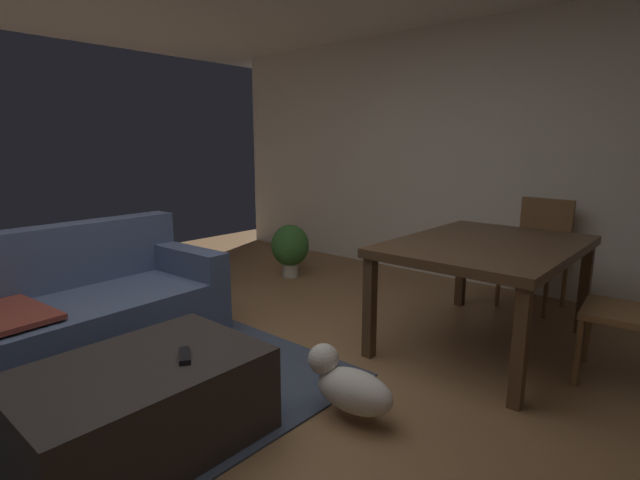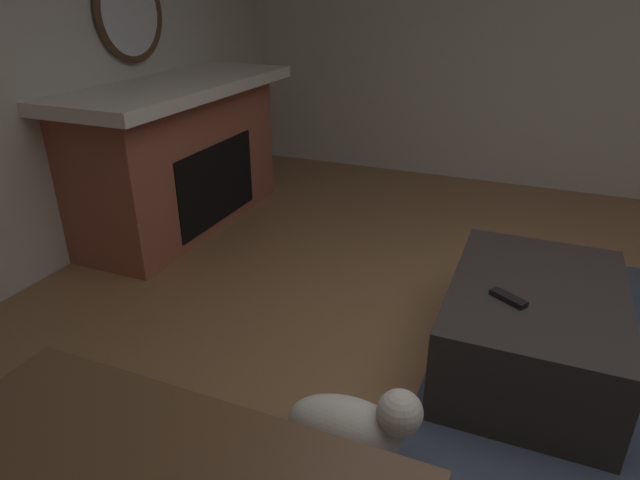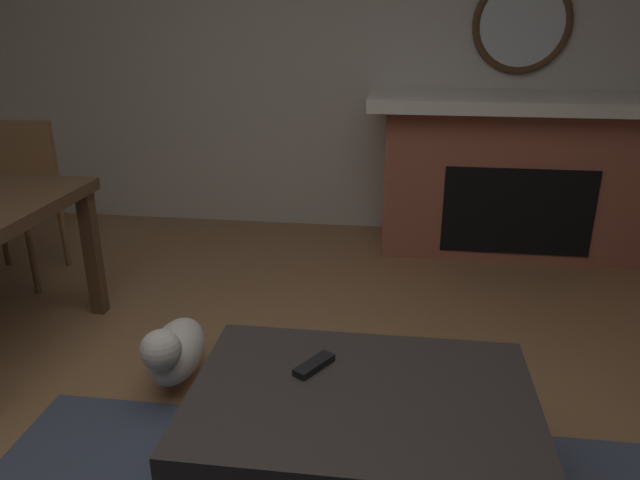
% 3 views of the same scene
% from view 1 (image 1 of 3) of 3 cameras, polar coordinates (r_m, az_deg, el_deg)
% --- Properties ---
extents(floor, '(7.74, 7.74, 0.00)m').
position_cam_1_polar(floor, '(2.86, -13.40, -18.06)').
color(floor, olive).
extents(wall_right_window_side, '(0.12, 6.36, 2.56)m').
position_cam_1_polar(wall_right_window_side, '(5.07, 17.36, 9.62)').
color(wall_right_window_side, white).
rests_on(wall_right_window_side, ground).
extents(area_rug, '(2.60, 2.00, 0.01)m').
position_cam_1_polar(area_rug, '(3.01, -25.89, -17.21)').
color(area_rug, '#3D475B').
rests_on(area_rug, ground).
extents(couch, '(2.06, 0.97, 0.85)m').
position_cam_1_polar(couch, '(3.49, -29.02, -8.18)').
color(couch, '#4C5B7F').
rests_on(couch, ground).
extents(ottoman_coffee_table, '(1.06, 0.73, 0.43)m').
position_cam_1_polar(ottoman_coffee_table, '(2.44, -20.60, -18.20)').
color(ottoman_coffee_table, '#2D2826').
rests_on(ottoman_coffee_table, ground).
extents(tv_remote, '(0.13, 0.16, 0.02)m').
position_cam_1_polar(tv_remote, '(2.32, -15.94, -13.20)').
color(tv_remote, black).
rests_on(tv_remote, ottoman_coffee_table).
extents(dining_table, '(1.50, 1.08, 0.74)m').
position_cam_1_polar(dining_table, '(3.44, 19.38, -1.43)').
color(dining_table, '#513823').
rests_on(dining_table, ground).
extents(dining_chair_east, '(0.48, 0.48, 0.93)m').
position_cam_1_polar(dining_chair_east, '(4.53, 24.79, -0.70)').
color(dining_chair_east, brown).
rests_on(dining_chair_east, ground).
extents(potted_plant, '(0.40, 0.40, 0.56)m').
position_cam_1_polar(potted_plant, '(5.04, -3.61, -0.85)').
color(potted_plant, beige).
rests_on(potted_plant, ground).
extents(small_dog, '(0.25, 0.50, 0.31)m').
position_cam_1_polar(small_dog, '(2.55, 3.46, -17.01)').
color(small_dog, silver).
rests_on(small_dog, ground).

